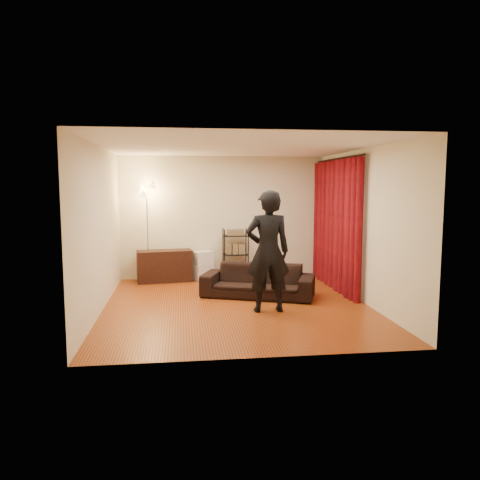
{
  "coord_description": "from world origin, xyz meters",
  "views": [
    {
      "loc": [
        -0.95,
        -7.85,
        2.07
      ],
      "look_at": [
        0.1,
        0.3,
        1.1
      ],
      "focal_mm": 35.0,
      "sensor_mm": 36.0,
      "label": 1
    }
  ],
  "objects": [
    {
      "name": "storage_boxes",
      "position": [
        -0.46,
        2.25,
        0.32
      ],
      "size": [
        0.47,
        0.43,
        0.64
      ],
      "primitive_type": null,
      "rotation": [
        0.0,
        0.0,
        0.4
      ],
      "color": "silver",
      "rests_on": "ground"
    },
    {
      "name": "floor_lamp",
      "position": [
        -1.64,
        2.16,
        1.06
      ],
      "size": [
        0.46,
        0.46,
        2.11
      ],
      "primitive_type": null,
      "rotation": [
        0.0,
        0.0,
        0.25
      ],
      "color": "silver",
      "rests_on": "ground"
    },
    {
      "name": "floor",
      "position": [
        0.0,
        0.0,
        0.0
      ],
      "size": [
        5.0,
        5.0,
        0.0
      ],
      "primitive_type": "plane",
      "color": "#934413",
      "rests_on": "ground"
    },
    {
      "name": "wire_shelf",
      "position": [
        0.24,
        2.19,
        0.56
      ],
      "size": [
        0.6,
        0.51,
        1.13
      ],
      "primitive_type": null,
      "rotation": [
        0.0,
        0.0,
        0.35
      ],
      "color": "black",
      "rests_on": "ground"
    },
    {
      "name": "sofa",
      "position": [
        0.47,
        0.57,
        0.3
      ],
      "size": [
        2.2,
        1.47,
        0.6
      ],
      "primitive_type": "imported",
      "rotation": [
        0.0,
        0.0,
        -0.36
      ],
      "color": "black",
      "rests_on": "ground"
    },
    {
      "name": "wall_left",
      "position": [
        -2.25,
        0.0,
        1.35
      ],
      "size": [
        0.0,
        5.0,
        5.0
      ],
      "primitive_type": "plane",
      "rotation": [
        1.57,
        0.0,
        1.57
      ],
      "color": "beige",
      "rests_on": "ground"
    },
    {
      "name": "wall_back",
      "position": [
        0.0,
        2.5,
        1.35
      ],
      "size": [
        5.0,
        0.0,
        5.0
      ],
      "primitive_type": "plane",
      "rotation": [
        1.57,
        0.0,
        0.0
      ],
      "color": "beige",
      "rests_on": "ground"
    },
    {
      "name": "curtain",
      "position": [
        2.13,
        1.12,
        1.28
      ],
      "size": [
        0.22,
        2.65,
        2.55
      ],
      "primitive_type": null,
      "color": "maroon",
      "rests_on": "ground"
    },
    {
      "name": "media_cabinet",
      "position": [
        -1.29,
        2.18,
        0.34
      ],
      "size": [
        1.21,
        0.59,
        0.68
      ],
      "primitive_type": "cube",
      "rotation": [
        0.0,
        0.0,
        0.14
      ],
      "color": "black",
      "rests_on": "ground"
    },
    {
      "name": "wall_right",
      "position": [
        2.25,
        0.0,
        1.35
      ],
      "size": [
        0.0,
        5.0,
        5.0
      ],
      "primitive_type": "plane",
      "rotation": [
        1.57,
        0.0,
        -1.57
      ],
      "color": "beige",
      "rests_on": "ground"
    },
    {
      "name": "person",
      "position": [
        0.46,
        -0.45,
        0.99
      ],
      "size": [
        0.73,
        0.48,
        1.99
      ],
      "primitive_type": "imported",
      "rotation": [
        0.0,
        0.0,
        3.15
      ],
      "color": "black",
      "rests_on": "ground"
    },
    {
      "name": "curtain_rod",
      "position": [
        2.15,
        1.12,
        2.58
      ],
      "size": [
        0.04,
        2.65,
        0.04
      ],
      "primitive_type": "cylinder",
      "rotation": [
        1.57,
        0.0,
        0.0
      ],
      "color": "black",
      "rests_on": "wall_right"
    },
    {
      "name": "wall_front",
      "position": [
        0.0,
        -2.5,
        1.35
      ],
      "size": [
        5.0,
        0.0,
        5.0
      ],
      "primitive_type": "plane",
      "rotation": [
        -1.57,
        0.0,
        0.0
      ],
      "color": "beige",
      "rests_on": "ground"
    },
    {
      "name": "ceiling",
      "position": [
        0.0,
        0.0,
        2.7
      ],
      "size": [
        5.0,
        5.0,
        0.0
      ],
      "primitive_type": "plane",
      "rotation": [
        3.14,
        0.0,
        0.0
      ],
      "color": "white",
      "rests_on": "ground"
    }
  ]
}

